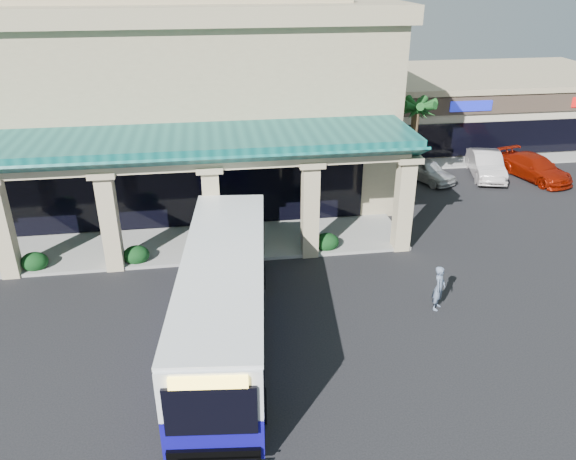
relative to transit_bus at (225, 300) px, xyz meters
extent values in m
plane|color=black|center=(2.74, 1.00, -1.73)|extent=(110.00, 110.00, 0.00)
imported|color=slate|center=(8.52, 0.90, -0.78)|extent=(0.78, 0.83, 1.90)
imported|color=#BBBBBB|center=(13.49, 15.08, -1.05)|extent=(3.12, 4.35, 1.38)
imported|color=silver|center=(17.52, 15.17, -0.91)|extent=(2.93, 5.26, 1.64)
imported|color=#941706|center=(20.47, 14.37, -0.98)|extent=(3.45, 5.58, 1.51)
camera|label=1|loc=(-0.25, -17.20, 10.98)|focal=35.00mm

